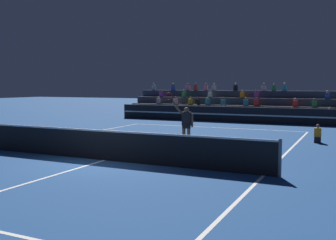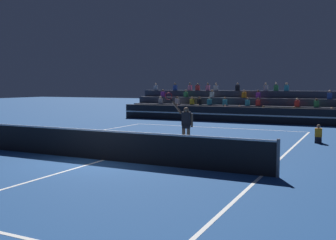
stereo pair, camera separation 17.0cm
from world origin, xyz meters
TOP-DOWN VIEW (x-y plane):
  - ground_plane at (0.00, 0.00)m, footprint 120.00×120.00m
  - court_lines at (0.00, 0.00)m, footprint 11.10×23.90m
  - tennis_net at (0.00, 0.00)m, footprint 12.00×0.10m
  - sponsor_banner_wall at (0.00, 15.98)m, footprint 18.00×0.26m
  - bleacher_stand at (-0.01, 19.15)m, footprint 18.76×3.80m
  - ball_kid_courtside at (6.34, 7.72)m, footprint 0.30×0.36m
  - tennis_player at (1.55, 3.60)m, footprint 1.23×0.34m
  - tennis_ball at (-2.11, 1.37)m, footprint 0.07×0.07m

SIDE VIEW (x-z plane):
  - ground_plane at x=0.00m, z-range 0.00..0.00m
  - court_lines at x=0.00m, z-range 0.00..0.01m
  - tennis_ball at x=-2.11m, z-range 0.00..0.07m
  - ball_kid_courtside at x=6.34m, z-range -0.09..0.75m
  - tennis_net at x=0.00m, z-range -0.01..1.09m
  - sponsor_banner_wall at x=0.00m, z-range 0.00..1.10m
  - bleacher_stand at x=-0.01m, z-range -0.58..2.25m
  - tennis_player at x=1.55m, z-range -0.21..2.17m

